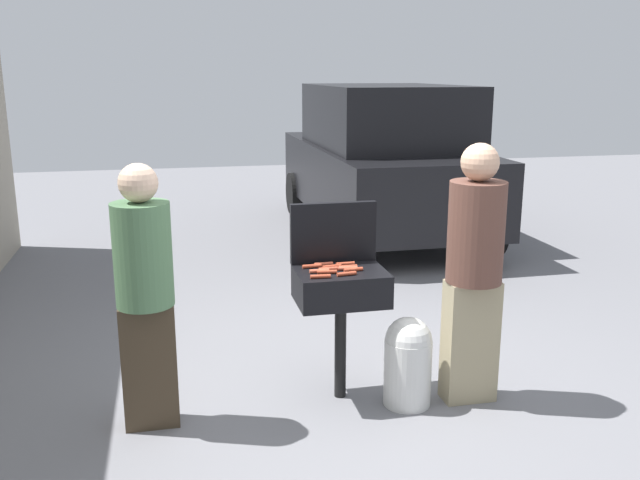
# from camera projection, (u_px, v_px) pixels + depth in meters

# --- Properties ---
(ground_plane) EXTENTS (24.00, 24.00, 0.00)m
(ground_plane) POSITION_uv_depth(u_px,v_px,m) (366.00, 396.00, 4.76)
(ground_plane) COLOR slate
(bbq_grill) EXTENTS (0.60, 0.44, 0.91)m
(bbq_grill) POSITION_uv_depth(u_px,v_px,m) (341.00, 291.00, 4.58)
(bbq_grill) COLOR black
(bbq_grill) RESTS_ON ground
(grill_lid_open) EXTENTS (0.60, 0.05, 0.42)m
(grill_lid_open) POSITION_uv_depth(u_px,v_px,m) (333.00, 233.00, 4.71)
(grill_lid_open) COLOR black
(grill_lid_open) RESTS_ON bbq_grill
(hot_dog_0) EXTENTS (0.13, 0.03, 0.03)m
(hot_dog_0) POSITION_uv_depth(u_px,v_px,m) (348.00, 267.00, 4.59)
(hot_dog_0) COLOR #B74C33
(hot_dog_0) RESTS_ON bbq_grill
(hot_dog_1) EXTENTS (0.13, 0.03, 0.03)m
(hot_dog_1) POSITION_uv_depth(u_px,v_px,m) (319.00, 271.00, 4.50)
(hot_dog_1) COLOR #C6593D
(hot_dog_1) RESTS_ON bbq_grill
(hot_dog_2) EXTENTS (0.13, 0.04, 0.03)m
(hot_dog_2) POSITION_uv_depth(u_px,v_px,m) (320.00, 276.00, 4.38)
(hot_dog_2) COLOR #AD4228
(hot_dog_2) RESTS_ON bbq_grill
(hot_dog_3) EXTENTS (0.13, 0.03, 0.03)m
(hot_dog_3) POSITION_uv_depth(u_px,v_px,m) (312.00, 266.00, 4.61)
(hot_dog_3) COLOR #AD4228
(hot_dog_3) RESTS_ON bbq_grill
(hot_dog_4) EXTENTS (0.13, 0.04, 0.03)m
(hot_dog_4) POSITION_uv_depth(u_px,v_px,m) (332.00, 267.00, 4.60)
(hot_dog_4) COLOR #AD4228
(hot_dog_4) RESTS_ON bbq_grill
(hot_dog_5) EXTENTS (0.13, 0.04, 0.03)m
(hot_dog_5) POSITION_uv_depth(u_px,v_px,m) (353.00, 270.00, 4.53)
(hot_dog_5) COLOR #AD4228
(hot_dog_5) RESTS_ON bbq_grill
(hot_dog_6) EXTENTS (0.13, 0.03, 0.03)m
(hot_dog_6) POSITION_uv_depth(u_px,v_px,m) (345.00, 264.00, 4.66)
(hot_dog_6) COLOR #AD4228
(hot_dog_6) RESTS_ON bbq_grill
(hot_dog_7) EXTENTS (0.13, 0.03, 0.03)m
(hot_dog_7) POSITION_uv_depth(u_px,v_px,m) (324.00, 264.00, 4.66)
(hot_dog_7) COLOR #B74C33
(hot_dog_7) RESTS_ON bbq_grill
(hot_dog_8) EXTENTS (0.13, 0.04, 0.03)m
(hot_dog_8) POSITION_uv_depth(u_px,v_px,m) (327.00, 272.00, 4.47)
(hot_dog_8) COLOR #AD4228
(hot_dog_8) RESTS_ON bbq_grill
(hot_dog_9) EXTENTS (0.13, 0.03, 0.03)m
(hot_dog_9) POSITION_uv_depth(u_px,v_px,m) (328.00, 269.00, 4.54)
(hot_dog_9) COLOR #B74C33
(hot_dog_9) RESTS_ON bbq_grill
(hot_dog_10) EXTENTS (0.13, 0.04, 0.03)m
(hot_dog_10) POSITION_uv_depth(u_px,v_px,m) (348.00, 268.00, 4.56)
(hot_dog_10) COLOR #C6593D
(hot_dog_10) RESTS_ON bbq_grill
(hot_dog_11) EXTENTS (0.13, 0.04, 0.03)m
(hot_dog_11) POSITION_uv_depth(u_px,v_px,m) (347.00, 274.00, 4.43)
(hot_dog_11) COLOR #AD4228
(hot_dog_11) RESTS_ON bbq_grill
(propane_tank) EXTENTS (0.32, 0.32, 0.62)m
(propane_tank) POSITION_uv_depth(u_px,v_px,m) (408.00, 360.00, 4.58)
(propane_tank) COLOR silver
(propane_tank) RESTS_ON ground
(person_left) EXTENTS (0.35, 0.35, 1.68)m
(person_left) POSITION_uv_depth(u_px,v_px,m) (145.00, 288.00, 4.17)
(person_left) COLOR #3F3323
(person_left) RESTS_ON ground
(person_right) EXTENTS (0.37, 0.37, 1.76)m
(person_right) POSITION_uv_depth(u_px,v_px,m) (474.00, 265.00, 4.50)
(person_right) COLOR gray
(person_right) RESTS_ON ground
(parked_minivan) EXTENTS (2.03, 4.40, 2.02)m
(parked_minivan) POSITION_uv_depth(u_px,v_px,m) (382.00, 160.00, 9.31)
(parked_minivan) COLOR black
(parked_minivan) RESTS_ON ground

